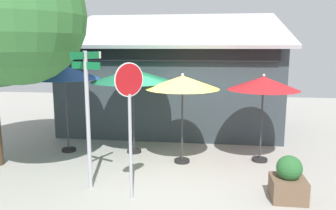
% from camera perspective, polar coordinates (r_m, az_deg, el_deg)
% --- Properties ---
extents(ground_plane, '(28.00, 28.00, 0.10)m').
position_cam_1_polar(ground_plane, '(8.87, -0.11, -11.94)').
color(ground_plane, '#9E9B93').
extents(cafe_building, '(8.47, 5.29, 4.73)m').
position_cam_1_polar(cafe_building, '(13.51, 0.82, 3.70)').
color(cafe_building, '#333D42').
rests_on(cafe_building, ground).
extents(street_sign_post, '(0.78, 0.84, 3.17)m').
position_cam_1_polar(street_sign_post, '(7.69, -13.64, -0.31)').
color(street_sign_post, '#A8AAB2').
rests_on(street_sign_post, ground).
extents(stop_sign, '(0.48, 0.54, 2.95)m').
position_cam_1_polar(stop_sign, '(6.97, -6.60, -0.38)').
color(stop_sign, '#A8AAB2').
rests_on(stop_sign, ground).
extents(patio_umbrella_royal_blue_left, '(2.10, 2.10, 2.78)m').
position_cam_1_polar(patio_umbrella_royal_blue_left, '(10.62, -17.30, 5.30)').
color(patio_umbrella_royal_blue_left, black).
rests_on(patio_umbrella_royal_blue_left, ground).
extents(patio_umbrella_forest_green_center, '(2.52, 2.52, 2.67)m').
position_cam_1_polar(patio_umbrella_forest_green_center, '(10.07, -6.06, 4.98)').
color(patio_umbrella_forest_green_center, black).
rests_on(patio_umbrella_forest_green_center, ground).
extents(patio_umbrella_mustard_right, '(2.05, 2.05, 2.55)m').
position_cam_1_polar(patio_umbrella_mustard_right, '(9.15, 2.50, 3.75)').
color(patio_umbrella_mustard_right, black).
rests_on(patio_umbrella_mustard_right, ground).
extents(patio_umbrella_crimson_far_right, '(1.99, 1.99, 2.52)m').
position_cam_1_polar(patio_umbrella_crimson_far_right, '(9.61, 16.04, 3.46)').
color(patio_umbrella_crimson_far_right, black).
rests_on(patio_umbrella_crimson_far_right, ground).
extents(sidewalk_planter, '(0.72, 0.72, 0.99)m').
position_cam_1_polar(sidewalk_planter, '(7.75, 19.95, -12.11)').
color(sidewalk_planter, brown).
rests_on(sidewalk_planter, ground).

